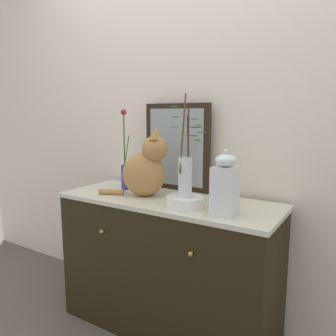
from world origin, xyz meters
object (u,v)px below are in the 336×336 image
object	(u,v)px
bowl_porcelain	(185,202)
jar_lidded_porcelain	(225,186)
vase_glass_clear	(186,170)
mirror_leaning	(177,147)
vase_slim_green	(125,169)
sideboard	(168,264)
cat_sitting	(146,168)

from	to	relation	value
bowl_porcelain	jar_lidded_porcelain	world-z (taller)	jar_lidded_porcelain
vase_glass_clear	jar_lidded_porcelain	bearing A→B (deg)	-5.41
bowl_porcelain	mirror_leaning	bearing A→B (deg)	126.67
vase_slim_green	bowl_porcelain	distance (m)	0.57
vase_slim_green	jar_lidded_porcelain	size ratio (longest dim) A/B	1.59
vase_slim_green	vase_glass_clear	size ratio (longest dim) A/B	0.96
vase_slim_green	mirror_leaning	bearing A→B (deg)	30.78
vase_slim_green	bowl_porcelain	size ratio (longest dim) A/B	2.61
sideboard	vase_slim_green	size ratio (longest dim) A/B	2.54
mirror_leaning	vase_glass_clear	world-z (taller)	vase_glass_clear
jar_lidded_porcelain	cat_sitting	bearing A→B (deg)	169.05
sideboard	cat_sitting	world-z (taller)	cat_sitting
bowl_porcelain	vase_glass_clear	world-z (taller)	vase_glass_clear
sideboard	mirror_leaning	bearing A→B (deg)	108.36
jar_lidded_porcelain	vase_slim_green	bearing A→B (deg)	167.03
cat_sitting	vase_glass_clear	world-z (taller)	vase_glass_clear
mirror_leaning	cat_sitting	xyz separation A→B (m)	(-0.07, -0.24, -0.11)
mirror_leaning	vase_slim_green	distance (m)	0.36
cat_sitting	jar_lidded_porcelain	world-z (taller)	cat_sitting
vase_slim_green	jar_lidded_porcelain	bearing A→B (deg)	-12.97
sideboard	jar_lidded_porcelain	bearing A→B (deg)	-16.91
cat_sitting	vase_slim_green	world-z (taller)	vase_slim_green
mirror_leaning	bowl_porcelain	bearing A→B (deg)	-53.33
cat_sitting	vase_glass_clear	xyz separation A→B (m)	(0.31, -0.08, 0.03)
vase_slim_green	bowl_porcelain	world-z (taller)	vase_slim_green
bowl_porcelain	vase_slim_green	bearing A→B (deg)	163.72
sideboard	mirror_leaning	size ratio (longest dim) A/B	2.37
mirror_leaning	vase_glass_clear	distance (m)	0.42
mirror_leaning	vase_slim_green	bearing A→B (deg)	-149.22
jar_lidded_porcelain	bowl_porcelain	bearing A→B (deg)	174.97
vase_glass_clear	sideboard	bearing A→B (deg)	149.66
mirror_leaning	vase_slim_green	size ratio (longest dim) A/B	1.07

